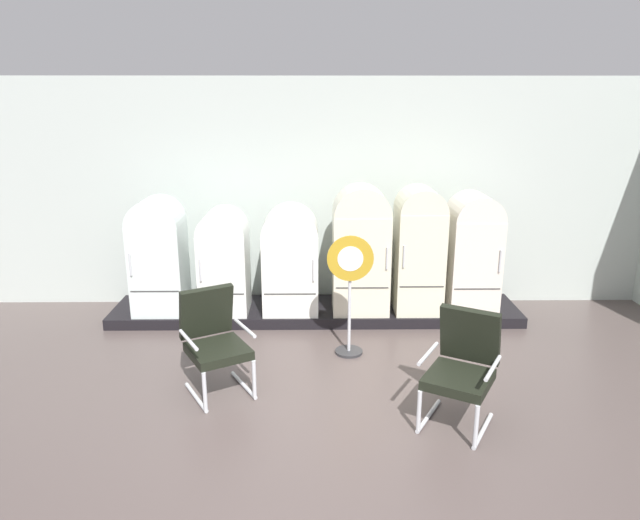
# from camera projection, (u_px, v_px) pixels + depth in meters

# --- Properties ---
(ground) EXTENTS (12.00, 10.00, 0.05)m
(ground) POSITION_uv_depth(u_px,v_px,m) (317.00, 451.00, 4.93)
(ground) COLOR #524643
(back_wall) EXTENTS (11.76, 0.12, 3.11)m
(back_wall) POSITION_uv_depth(u_px,v_px,m) (315.00, 193.00, 7.99)
(back_wall) COLOR #B8C2BA
(back_wall) RESTS_ON ground
(display_plinth) EXTENTS (5.39, 0.95, 0.14)m
(display_plinth) POSITION_uv_depth(u_px,v_px,m) (316.00, 311.00, 7.80)
(display_plinth) COLOR black
(display_plinth) RESTS_ON ground
(refrigerator_0) EXTENTS (0.66, 0.63, 1.50)m
(refrigerator_0) POSITION_uv_depth(u_px,v_px,m) (158.00, 252.00, 7.41)
(refrigerator_0) COLOR silver
(refrigerator_0) RESTS_ON display_plinth
(refrigerator_1) EXTENTS (0.61, 0.65, 1.36)m
(refrigerator_1) POSITION_uv_depth(u_px,v_px,m) (224.00, 258.00, 7.45)
(refrigerator_1) COLOR white
(refrigerator_1) RESTS_ON display_plinth
(refrigerator_2) EXTENTS (0.71, 0.62, 1.40)m
(refrigerator_2) POSITION_uv_depth(u_px,v_px,m) (290.00, 257.00, 7.44)
(refrigerator_2) COLOR white
(refrigerator_2) RESTS_ON display_plinth
(refrigerator_3) EXTENTS (0.72, 0.63, 1.65)m
(refrigerator_3) POSITION_uv_depth(u_px,v_px,m) (361.00, 246.00, 7.42)
(refrigerator_3) COLOR silver
(refrigerator_3) RESTS_ON display_plinth
(refrigerator_4) EXTENTS (0.60, 0.68, 1.63)m
(refrigerator_4) POSITION_uv_depth(u_px,v_px,m) (419.00, 246.00, 7.45)
(refrigerator_4) COLOR beige
(refrigerator_4) RESTS_ON display_plinth
(refrigerator_5) EXTENTS (0.63, 0.72, 1.54)m
(refrigerator_5) POSITION_uv_depth(u_px,v_px,m) (472.00, 249.00, 7.49)
(refrigerator_5) COLOR silver
(refrigerator_5) RESTS_ON display_plinth
(armchair_left) EXTENTS (0.82, 0.87, 1.04)m
(armchair_left) POSITION_uv_depth(u_px,v_px,m) (214.00, 337.00, 5.76)
(armchair_left) COLOR silver
(armchair_left) RESTS_ON ground
(armchair_right) EXTENTS (0.82, 0.87, 1.04)m
(armchair_right) POSITION_uv_depth(u_px,v_px,m) (463.00, 364.00, 5.20)
(armchair_right) COLOR silver
(armchair_right) RESTS_ON ground
(sign_stand) EXTENTS (0.52, 0.32, 1.41)m
(sign_stand) POSITION_uv_depth(u_px,v_px,m) (350.00, 294.00, 6.50)
(sign_stand) COLOR #2D2D30
(sign_stand) RESTS_ON ground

